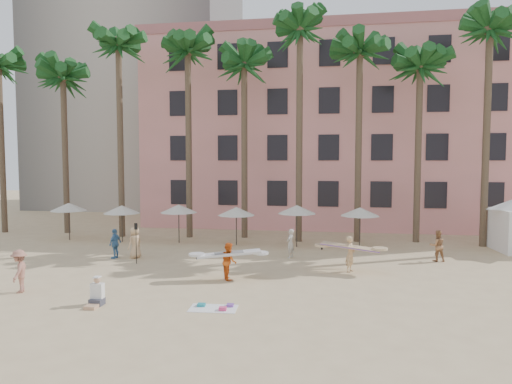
% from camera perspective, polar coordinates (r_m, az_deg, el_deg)
% --- Properties ---
extents(ground, '(120.00, 120.00, 0.00)m').
position_cam_1_polar(ground, '(18.48, -7.21, -13.74)').
color(ground, '#D1B789').
rests_on(ground, ground).
extents(pink_hotel, '(35.00, 14.00, 16.00)m').
position_cam_1_polar(pink_hotel, '(43.01, 11.76, 7.09)').
color(pink_hotel, pink).
rests_on(pink_hotel, ground).
extents(grey_tower, '(22.00, 18.00, 50.00)m').
position_cam_1_polar(grey_tower, '(62.57, -14.09, 21.93)').
color(grey_tower, '#A89E8E').
rests_on(grey_tower, ground).
extents(palm_row, '(44.40, 5.40, 16.30)m').
position_cam_1_polar(palm_row, '(33.03, 1.04, 16.85)').
color(palm_row, brown).
rests_on(palm_row, ground).
extents(umbrella_row, '(22.50, 2.70, 2.73)m').
position_cam_1_polar(umbrella_row, '(30.62, -6.14, -2.19)').
color(umbrella_row, '#332B23').
rests_on(umbrella_row, ground).
extents(beach_towel, '(1.85, 1.09, 0.14)m').
position_cam_1_polar(beach_towel, '(17.91, -5.18, -14.20)').
color(beach_towel, white).
rests_on(beach_towel, ground).
extents(carrier_yellow, '(2.97, 1.22, 1.82)m').
position_cam_1_polar(carrier_yellow, '(23.59, 11.71, -7.34)').
color(carrier_yellow, tan).
rests_on(carrier_yellow, ground).
extents(carrier_white, '(3.10, 1.51, 1.75)m').
position_cam_1_polar(carrier_white, '(21.74, -3.40, -8.44)').
color(carrier_white, '#E25C17').
rests_on(carrier_white, ground).
extents(beachgoers, '(19.96, 10.10, 1.83)m').
position_cam_1_polar(beachgoers, '(24.20, -8.75, -7.32)').
color(beachgoers, '#9D6941').
rests_on(beachgoers, ground).
extents(paddle, '(0.18, 0.04, 2.23)m').
position_cam_1_polar(paddle, '(25.63, -14.76, -5.59)').
color(paddle, black).
rests_on(paddle, ground).
extents(seated_man, '(0.49, 0.86, 1.11)m').
position_cam_1_polar(seated_man, '(19.13, -19.32, -12.12)').
color(seated_man, '#3F3F4C').
rests_on(seated_man, ground).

